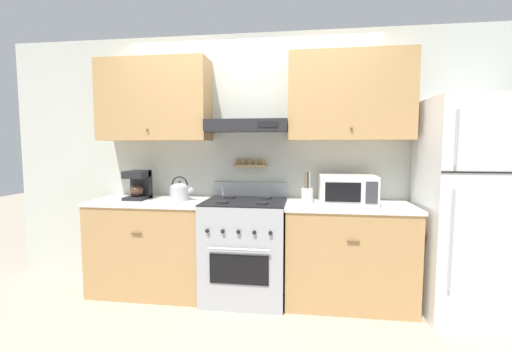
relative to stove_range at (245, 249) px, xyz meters
The scene contains 10 objects.
ground_plane 0.56m from the stove_range, 90.00° to the right, with size 16.00×16.00×0.00m, color #B2A38E.
wall_back 1.07m from the stove_range, 89.36° to the left, with size 5.20×0.46×2.55m.
counter_left 0.94m from the stove_range, behind, with size 1.12×0.64×0.91m.
counter_right 0.95m from the stove_range, ahead, with size 1.14×0.64×0.91m.
stove_range is the anchor object (origin of this frame).
refrigerator 1.97m from the stove_range, ahead, with size 0.73×0.75×1.83m.
tea_kettle 0.84m from the stove_range, behind, with size 0.24×0.18×0.23m.
coffee_maker 1.23m from the stove_range, behind, with size 0.20×0.25×0.28m.
microwave 1.09m from the stove_range, ahead, with size 0.50×0.41×0.26m.
utensil_crock 0.77m from the stove_range, ahead, with size 0.11×0.11×0.29m.
Camera 1 is at (0.54, -2.81, 1.44)m, focal length 24.00 mm.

